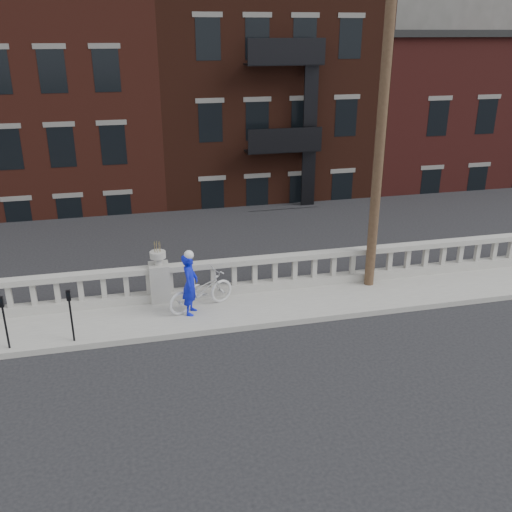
% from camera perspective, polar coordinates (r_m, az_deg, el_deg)
% --- Properties ---
extents(ground, '(120.00, 120.00, 0.00)m').
position_cam_1_polar(ground, '(13.09, -8.02, -12.36)').
color(ground, black).
rests_on(ground, ground).
extents(sidewalk, '(32.00, 2.20, 0.15)m').
position_cam_1_polar(sidewalk, '(15.63, -9.19, -6.08)').
color(sidewalk, gray).
rests_on(sidewalk, ground).
extents(balustrade, '(28.00, 0.34, 1.03)m').
position_cam_1_polar(balustrade, '(16.24, -9.60, -2.79)').
color(balustrade, gray).
rests_on(balustrade, sidewalk).
extents(planter_pedestal, '(0.55, 0.55, 1.76)m').
position_cam_1_polar(planter_pedestal, '(16.16, -9.64, -2.18)').
color(planter_pedestal, gray).
rests_on(planter_pedestal, sidewalk).
extents(lower_level, '(80.00, 44.00, 20.80)m').
position_cam_1_polar(lower_level, '(34.24, -11.46, 13.43)').
color(lower_level, '#605E59').
rests_on(lower_level, ground).
extents(utility_pole, '(1.60, 0.28, 10.00)m').
position_cam_1_polar(utility_pole, '(16.18, 12.52, 13.91)').
color(utility_pole, '#422D1E').
rests_on(utility_pole, sidewalk).
extents(parking_meter_c, '(0.10, 0.09, 1.36)m').
position_cam_1_polar(parking_meter_c, '(14.74, -23.90, -5.57)').
color(parking_meter_c, black).
rests_on(parking_meter_c, sidewalk).
extents(parking_meter_d, '(0.10, 0.09, 1.36)m').
position_cam_1_polar(parking_meter_d, '(14.51, -18.08, -5.14)').
color(parking_meter_d, black).
rests_on(parking_meter_d, sidewalk).
extents(bicycle, '(2.08, 1.41, 1.04)m').
position_cam_1_polar(bicycle, '(15.63, -5.54, -3.47)').
color(bicycle, silver).
rests_on(bicycle, sidewalk).
extents(cyclist, '(0.60, 0.73, 1.70)m').
position_cam_1_polar(cyclist, '(15.24, -6.60, -2.81)').
color(cyclist, '#0D18C7').
rests_on(cyclist, sidewalk).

